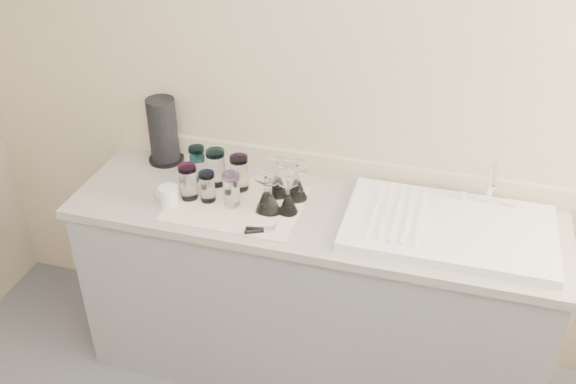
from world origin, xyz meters
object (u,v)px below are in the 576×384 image
(tumbler_lavender, at_px, (231,189))
(goblet_front_left, at_px, (266,199))
(tumbler_blue, at_px, (207,186))
(white_mug, at_px, (169,196))
(tumbler_purple, at_px, (239,173))
(tumbler_teal, at_px, (198,169))
(tumbler_extra, at_px, (197,161))
(sink_unit, at_px, (449,227))
(tumbler_magenta, at_px, (188,182))
(goblet_back_right, at_px, (297,187))
(tumbler_cyan, at_px, (216,167))
(goblet_front_right, at_px, (288,202))
(goblet_extra, at_px, (270,201))
(goblet_back_left, at_px, (278,184))
(paper_towel_roll, at_px, (163,131))
(can_opener, at_px, (261,230))

(tumbler_lavender, relative_size, goblet_front_left, 0.89)
(tumbler_blue, bearing_deg, white_mug, -156.72)
(tumbler_purple, bearing_deg, tumbler_teal, -179.71)
(tumbler_blue, distance_m, tumbler_extra, 0.21)
(sink_unit, bearing_deg, tumbler_extra, 174.41)
(tumbler_magenta, relative_size, goblet_back_right, 0.95)
(tumbler_teal, distance_m, tumbler_cyan, 0.08)
(tumbler_teal, relative_size, tumbler_purple, 0.83)
(goblet_front_right, bearing_deg, goblet_extra, -166.89)
(white_mug, bearing_deg, tumbler_magenta, 42.94)
(tumbler_magenta, distance_m, goblet_back_left, 0.38)
(goblet_back_left, bearing_deg, paper_towel_roll, 165.62)
(tumbler_blue, height_order, tumbler_extra, tumbler_extra)
(goblet_back_left, bearing_deg, tumbler_teal, -179.52)
(tumbler_magenta, bearing_deg, goblet_back_right, 15.67)
(tumbler_purple, relative_size, goblet_front_right, 1.07)
(tumbler_purple, distance_m, tumbler_magenta, 0.22)
(tumbler_cyan, height_order, goblet_back_right, tumbler_cyan)
(tumbler_teal, bearing_deg, can_opener, -36.28)
(tumbler_teal, relative_size, goblet_back_left, 0.83)
(goblet_front_left, relative_size, goblet_front_right, 1.11)
(tumbler_magenta, distance_m, white_mug, 0.10)
(sink_unit, relative_size, tumbler_teal, 6.21)
(tumbler_blue, height_order, tumbler_lavender, tumbler_lavender)
(goblet_front_left, bearing_deg, tumbler_extra, 154.31)
(goblet_back_right, bearing_deg, goblet_front_left, -127.45)
(can_opener, relative_size, white_mug, 1.01)
(tumbler_extra, height_order, can_opener, tumbler_extra)
(white_mug, xyz_separation_m, paper_towel_roll, (-0.17, 0.34, 0.11))
(goblet_extra, xyz_separation_m, white_mug, (-0.43, -0.06, -0.02))
(goblet_front_left, bearing_deg, goblet_front_right, 8.16)
(sink_unit, xyz_separation_m, white_mug, (-1.15, -0.13, 0.02))
(tumbler_purple, relative_size, paper_towel_roll, 0.51)
(tumbler_blue, bearing_deg, goblet_extra, -1.87)
(tumbler_extra, relative_size, can_opener, 1.15)
(tumbler_blue, distance_m, paper_towel_roll, 0.43)
(tumbler_blue, relative_size, tumbler_extra, 0.94)
(tumbler_lavender, bearing_deg, can_opener, -40.78)
(white_mug, height_order, paper_towel_roll, paper_towel_roll)
(tumbler_magenta, xyz_separation_m, goblet_front_left, (0.34, -0.00, -0.02))
(tumbler_extra, bearing_deg, goblet_back_left, -7.77)
(goblet_front_left, distance_m, white_mug, 0.42)
(tumbler_teal, height_order, tumbler_purple, tumbler_purple)
(goblet_extra, bearing_deg, tumbler_cyan, 154.09)
(tumbler_lavender, height_order, goblet_front_right, goblet_front_right)
(tumbler_teal, xyz_separation_m, tumbler_purple, (0.19, 0.00, 0.01))
(goblet_extra, relative_size, paper_towel_roll, 0.50)
(tumbler_cyan, xyz_separation_m, tumbler_magenta, (-0.07, -0.14, -0.01))
(tumbler_cyan, distance_m, tumbler_extra, 0.12)
(tumbler_purple, bearing_deg, goblet_front_left, -38.35)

